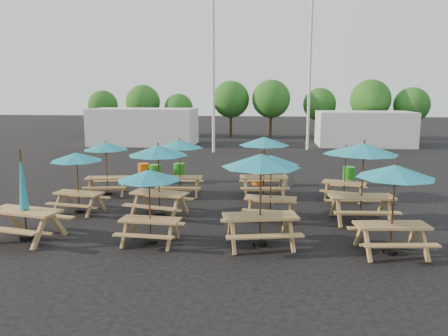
# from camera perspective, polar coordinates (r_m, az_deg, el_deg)

# --- Properties ---
(ground) EXTENTS (120.00, 120.00, 0.00)m
(ground) POSITION_cam_1_polar(r_m,az_deg,el_deg) (16.01, -0.55, -4.80)
(ground) COLOR black
(ground) RESTS_ON ground
(picnic_unit_0) EXTENTS (2.30, 2.10, 2.54)m
(picnic_unit_0) POSITION_cam_1_polar(r_m,az_deg,el_deg) (13.26, -24.66, -4.19)
(picnic_unit_0) COLOR #A68149
(picnic_unit_0) RESTS_ON ground
(picnic_unit_1) EXTENTS (2.02, 2.02, 2.08)m
(picnic_unit_1) POSITION_cam_1_polar(r_m,az_deg,el_deg) (15.46, -18.70, 0.90)
(picnic_unit_1) COLOR #A68149
(picnic_unit_1) RESTS_ON ground
(picnic_unit_2) EXTENTS (2.02, 2.02, 2.12)m
(picnic_unit_2) POSITION_cam_1_polar(r_m,az_deg,el_deg) (17.87, -15.18, 2.33)
(picnic_unit_2) COLOR #A68149
(picnic_unit_2) RESTS_ON ground
(picnic_unit_3) EXTENTS (1.81, 1.81, 2.05)m
(picnic_unit_3) POSITION_cam_1_polar(r_m,az_deg,el_deg) (11.75, -9.77, -1.56)
(picnic_unit_3) COLOR #A68149
(picnic_unit_3) RESTS_ON ground
(picnic_unit_4) EXTENTS (2.37, 2.37, 2.38)m
(picnic_unit_4) POSITION_cam_1_polar(r_m,az_deg,el_deg) (14.37, -8.58, 1.68)
(picnic_unit_4) COLOR #A68149
(picnic_unit_4) RESTS_ON ground
(picnic_unit_5) EXTENTS (1.99, 1.99, 2.24)m
(picnic_unit_5) POSITION_cam_1_polar(r_m,az_deg,el_deg) (17.20, -5.82, 2.67)
(picnic_unit_5) COLOR #A68149
(picnic_unit_5) RESTS_ON ground
(picnic_unit_6) EXTENTS (2.46, 2.46, 2.51)m
(picnic_unit_6) POSITION_cam_1_polar(r_m,az_deg,el_deg) (11.40, 4.84, 0.20)
(picnic_unit_6) COLOR #A68149
(picnic_unit_6) RESTS_ON ground
(picnic_unit_7) EXTENTS (1.94, 1.94, 2.11)m
(picnic_unit_7) POSITION_cam_1_polar(r_m,az_deg,el_deg) (13.95, 6.18, 0.52)
(picnic_unit_7) COLOR #A68149
(picnic_unit_7) RESTS_ON ground
(picnic_unit_8) EXTENTS (2.16, 2.16, 2.37)m
(picnic_unit_8) POSITION_cam_1_polar(r_m,az_deg,el_deg) (17.01, 5.27, 3.00)
(picnic_unit_8) COLOR #A68149
(picnic_unit_8) RESTS_ON ground
(picnic_unit_9) EXTENTS (2.13, 2.13, 2.32)m
(picnic_unit_9) POSITION_cam_1_polar(r_m,az_deg,el_deg) (11.59, 21.44, -1.13)
(picnic_unit_9) COLOR #A68149
(picnic_unit_9) RESTS_ON ground
(picnic_unit_10) EXTENTS (2.27, 2.27, 2.53)m
(picnic_unit_10) POSITION_cam_1_polar(r_m,az_deg,el_deg) (14.17, 17.79, 1.74)
(picnic_unit_10) COLOR #A68149
(picnic_unit_10) RESTS_ON ground
(picnic_unit_11) EXTENTS (2.14, 2.14, 2.06)m
(picnic_unit_11) POSITION_cam_1_polar(r_m,az_deg,el_deg) (17.05, 15.62, 1.79)
(picnic_unit_11) COLOR #A68149
(picnic_unit_11) RESTS_ON ground
(waste_bin_0) EXTENTS (0.52, 0.52, 0.83)m
(waste_bin_0) POSITION_cam_1_polar(r_m,az_deg,el_deg) (20.42, -10.44, -0.56)
(waste_bin_0) COLOR #DF5E0D
(waste_bin_0) RESTS_ON ground
(waste_bin_1) EXTENTS (0.52, 0.52, 0.83)m
(waste_bin_1) POSITION_cam_1_polar(r_m,az_deg,el_deg) (19.99, -8.98, -0.74)
(waste_bin_1) COLOR #1F8E19
(waste_bin_1) RESTS_ON ground
(waste_bin_2) EXTENTS (0.52, 0.52, 0.83)m
(waste_bin_2) POSITION_cam_1_polar(r_m,az_deg,el_deg) (20.20, -5.86, -0.56)
(waste_bin_2) COLOR #1F8E19
(waste_bin_2) RESTS_ON ground
(waste_bin_3) EXTENTS (0.52, 0.52, 0.83)m
(waste_bin_3) POSITION_cam_1_polar(r_m,az_deg,el_deg) (19.41, 4.45, -0.97)
(waste_bin_3) COLOR #DF5E0D
(waste_bin_3) RESTS_ON ground
(waste_bin_4) EXTENTS (0.52, 0.52, 0.83)m
(waste_bin_4) POSITION_cam_1_polar(r_m,az_deg,el_deg) (19.34, 8.39, -1.08)
(waste_bin_4) COLOR gray
(waste_bin_4) RESTS_ON ground
(waste_bin_5) EXTENTS (0.52, 0.52, 0.83)m
(waste_bin_5) POSITION_cam_1_polar(r_m,az_deg,el_deg) (19.96, 15.98, -1.02)
(waste_bin_5) COLOR #1F8E19
(waste_bin_5) RESTS_ON ground
(mast_0) EXTENTS (0.20, 0.20, 12.00)m
(mast_0) POSITION_cam_1_polar(r_m,az_deg,el_deg) (29.69, -1.42, 13.63)
(mast_0) COLOR silver
(mast_0) RESTS_ON ground
(mast_1) EXTENTS (0.20, 0.20, 12.00)m
(mast_1) POSITION_cam_1_polar(r_m,az_deg,el_deg) (31.58, 11.18, 13.23)
(mast_1) COLOR silver
(mast_1) RESTS_ON ground
(event_tent_0) EXTENTS (8.00, 4.00, 2.80)m
(event_tent_0) POSITION_cam_1_polar(r_m,az_deg,el_deg) (34.89, -10.40, 5.35)
(event_tent_0) COLOR silver
(event_tent_0) RESTS_ON ground
(event_tent_1) EXTENTS (7.00, 4.00, 2.60)m
(event_tent_1) POSITION_cam_1_polar(r_m,az_deg,el_deg) (35.26, 17.80, 4.93)
(event_tent_1) COLOR silver
(event_tent_1) RESTS_ON ground
(tree_0) EXTENTS (2.80, 2.80, 4.24)m
(tree_0) POSITION_cam_1_polar(r_m,az_deg,el_deg) (43.63, -15.54, 7.91)
(tree_0) COLOR #382314
(tree_0) RESTS_ON ground
(tree_1) EXTENTS (3.11, 3.11, 4.72)m
(tree_1) POSITION_cam_1_polar(r_m,az_deg,el_deg) (40.95, -10.54, 8.45)
(tree_1) COLOR #382314
(tree_1) RESTS_ON ground
(tree_2) EXTENTS (2.59, 2.59, 3.93)m
(tree_2) POSITION_cam_1_polar(r_m,az_deg,el_deg) (39.91, -5.94, 7.77)
(tree_2) COLOR #382314
(tree_2) RESTS_ON ground
(tree_3) EXTENTS (3.36, 3.36, 5.09)m
(tree_3) POSITION_cam_1_polar(r_m,az_deg,el_deg) (40.27, 0.90, 8.95)
(tree_3) COLOR #382314
(tree_3) RESTS_ON ground
(tree_4) EXTENTS (3.41, 3.41, 5.17)m
(tree_4) POSITION_cam_1_polar(r_m,az_deg,el_deg) (39.66, 6.17, 8.96)
(tree_4) COLOR #382314
(tree_4) RESTS_ON ground
(tree_5) EXTENTS (2.94, 2.94, 4.45)m
(tree_5) POSITION_cam_1_polar(r_m,az_deg,el_deg) (40.33, 12.38, 8.11)
(tree_5) COLOR #382314
(tree_5) RESTS_ON ground
(tree_6) EXTENTS (3.38, 3.38, 5.13)m
(tree_6) POSITION_cam_1_polar(r_m,az_deg,el_deg) (39.23, 18.58, 8.45)
(tree_6) COLOR #382314
(tree_6) RESTS_ON ground
(tree_7) EXTENTS (2.95, 2.95, 4.48)m
(tree_7) POSITION_cam_1_polar(r_m,az_deg,el_deg) (40.13, 23.31, 7.56)
(tree_7) COLOR #382314
(tree_7) RESTS_ON ground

